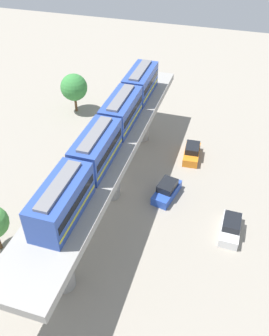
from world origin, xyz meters
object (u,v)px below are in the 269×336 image
Objects in this scene: train at (110,129)px; parked_car_blue at (167,191)px; tree_near_viaduct at (74,87)px; parked_car_white at (231,228)px; parked_car_orange at (192,153)px.

parked_car_blue is (5.78, 1.29, -7.62)m from train.
parked_car_white is at bearing -35.66° from tree_near_viaduct.
parked_car_orange is (1.36, 7.67, 0.00)m from parked_car_blue.
parked_car_orange is at bearing 91.84° from parked_car_blue.
tree_near_viaduct is (-17.07, 14.02, 3.08)m from parked_car_blue.
parked_car_blue is at bearing 12.58° from train.
parked_car_orange is at bearing 51.47° from train.
train is 19.56m from tree_near_viaduct.
parked_car_orange is (-5.78, 11.03, 0.00)m from parked_car_white.
train is at bearing 171.96° from parked_car_white.
train reaches higher than parked_car_white.
tree_near_viaduct reaches higher than parked_car_white.
parked_car_blue is at bearing 155.89° from parked_car_white.
parked_car_white is 29.96m from tree_near_viaduct.
train reaches higher than parked_car_orange.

